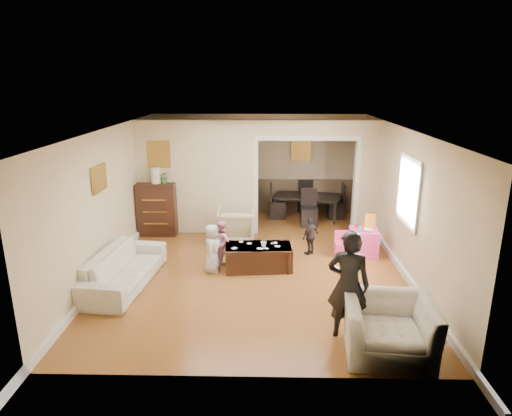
{
  "coord_description": "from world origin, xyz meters",
  "views": [
    {
      "loc": [
        0.18,
        -8.08,
        3.46
      ],
      "look_at": [
        0.0,
        0.2,
        1.05
      ],
      "focal_mm": 31.16,
      "sensor_mm": 36.0,
      "label": 1
    }
  ],
  "objects_px": {
    "coffee_cup": "(264,244)",
    "child_kneel_a": "(212,248)",
    "child_toddler": "(310,236)",
    "armchair_back": "(236,225)",
    "cyan_cup": "(360,228)",
    "sofa": "(124,268)",
    "play_table": "(363,242)",
    "coffee_table": "(258,257)",
    "adult_person": "(348,285)",
    "dresser": "(158,209)",
    "table_lamp": "(155,175)",
    "dining_table": "(307,207)",
    "armchair_front": "(389,328)",
    "child_kneel_b": "(223,242)"
  },
  "relations": [
    {
      "from": "cyan_cup",
      "to": "adult_person",
      "type": "bearing_deg",
      "value": -104.53
    },
    {
      "from": "child_kneel_a",
      "to": "child_toddler",
      "type": "distance_m",
      "value": 2.1
    },
    {
      "from": "armchair_back",
      "to": "table_lamp",
      "type": "height_order",
      "value": "table_lamp"
    },
    {
      "from": "coffee_table",
      "to": "cyan_cup",
      "type": "bearing_deg",
      "value": 19.6
    },
    {
      "from": "play_table",
      "to": "coffee_table",
      "type": "bearing_deg",
      "value": -160.06
    },
    {
      "from": "dresser",
      "to": "adult_person",
      "type": "xyz_separation_m",
      "value": [
        3.6,
        -4.2,
        0.18
      ]
    },
    {
      "from": "sofa",
      "to": "armchair_back",
      "type": "xyz_separation_m",
      "value": [
        1.8,
        2.2,
        0.06
      ]
    },
    {
      "from": "coffee_table",
      "to": "dining_table",
      "type": "relative_size",
      "value": 0.73
    },
    {
      "from": "armchair_front",
      "to": "coffee_table",
      "type": "xyz_separation_m",
      "value": [
        -1.74,
        2.66,
        -0.14
      ]
    },
    {
      "from": "coffee_cup",
      "to": "adult_person",
      "type": "distance_m",
      "value": 2.52
    },
    {
      "from": "table_lamp",
      "to": "coffee_cup",
      "type": "bearing_deg",
      "value": -38.98
    },
    {
      "from": "adult_person",
      "to": "play_table",
      "type": "bearing_deg",
      "value": -91.53
    },
    {
      "from": "cyan_cup",
      "to": "child_toddler",
      "type": "relative_size",
      "value": 0.1
    },
    {
      "from": "dresser",
      "to": "play_table",
      "type": "height_order",
      "value": "dresser"
    },
    {
      "from": "dresser",
      "to": "play_table",
      "type": "bearing_deg",
      "value": -14.43
    },
    {
      "from": "sofa",
      "to": "armchair_front",
      "type": "distance_m",
      "value": 4.49
    },
    {
      "from": "sofa",
      "to": "child_kneel_b",
      "type": "bearing_deg",
      "value": -51.58
    },
    {
      "from": "table_lamp",
      "to": "child_kneel_a",
      "type": "height_order",
      "value": "table_lamp"
    },
    {
      "from": "coffee_cup",
      "to": "child_kneel_a",
      "type": "bearing_deg",
      "value": -173.99
    },
    {
      "from": "sofa",
      "to": "table_lamp",
      "type": "xyz_separation_m",
      "value": [
        -0.02,
        2.66,
        1.08
      ]
    },
    {
      "from": "armchair_back",
      "to": "child_toddler",
      "type": "bearing_deg",
      "value": 153.93
    },
    {
      "from": "dresser",
      "to": "table_lamp",
      "type": "height_order",
      "value": "table_lamp"
    },
    {
      "from": "coffee_table",
      "to": "child_kneel_b",
      "type": "xyz_separation_m",
      "value": [
        -0.7,
        0.3,
        0.19
      ]
    },
    {
      "from": "sofa",
      "to": "child_kneel_a",
      "type": "distance_m",
      "value": 1.59
    },
    {
      "from": "dresser",
      "to": "child_kneel_a",
      "type": "relative_size",
      "value": 1.31
    },
    {
      "from": "armchair_back",
      "to": "child_kneel_a",
      "type": "distance_m",
      "value": 1.66
    },
    {
      "from": "armchair_front",
      "to": "child_kneel_b",
      "type": "bearing_deg",
      "value": 135.08
    },
    {
      "from": "sofa",
      "to": "play_table",
      "type": "height_order",
      "value": "sofa"
    },
    {
      "from": "dresser",
      "to": "play_table",
      "type": "distance_m",
      "value": 4.64
    },
    {
      "from": "play_table",
      "to": "child_kneel_b",
      "type": "relative_size",
      "value": 0.65
    },
    {
      "from": "armchair_back",
      "to": "play_table",
      "type": "xyz_separation_m",
      "value": [
        2.65,
        -0.7,
        -0.1
      ]
    },
    {
      "from": "coffee_table",
      "to": "sofa",
      "type": "bearing_deg",
      "value": -162.54
    },
    {
      "from": "armchair_back",
      "to": "cyan_cup",
      "type": "xyz_separation_m",
      "value": [
        2.55,
        -0.75,
        0.21
      ]
    },
    {
      "from": "child_kneel_a",
      "to": "adult_person",
      "type": "bearing_deg",
      "value": -130.71
    },
    {
      "from": "sofa",
      "to": "cyan_cup",
      "type": "bearing_deg",
      "value": -65.56
    },
    {
      "from": "armchair_front",
      "to": "dresser",
      "type": "relative_size",
      "value": 0.94
    },
    {
      "from": "child_kneel_a",
      "to": "child_kneel_b",
      "type": "xyz_separation_m",
      "value": [
        0.15,
        0.45,
        -0.03
      ]
    },
    {
      "from": "table_lamp",
      "to": "child_kneel_a",
      "type": "bearing_deg",
      "value": -54.29
    },
    {
      "from": "sofa",
      "to": "dresser",
      "type": "distance_m",
      "value": 2.67
    },
    {
      "from": "armchair_front",
      "to": "play_table",
      "type": "xyz_separation_m",
      "value": [
        0.4,
        3.44,
        -0.1
      ]
    },
    {
      "from": "sofa",
      "to": "armchair_back",
      "type": "distance_m",
      "value": 2.85
    },
    {
      "from": "play_table",
      "to": "coffee_cup",
      "type": "bearing_deg",
      "value": -157.94
    },
    {
      "from": "coffee_table",
      "to": "child_kneel_b",
      "type": "relative_size",
      "value": 1.45
    },
    {
      "from": "cyan_cup",
      "to": "adult_person",
      "type": "height_order",
      "value": "adult_person"
    },
    {
      "from": "armchair_back",
      "to": "cyan_cup",
      "type": "distance_m",
      "value": 2.67
    },
    {
      "from": "child_kneel_a",
      "to": "play_table",
      "type": "bearing_deg",
      "value": -68.24
    },
    {
      "from": "dining_table",
      "to": "coffee_cup",
      "type": "bearing_deg",
      "value": -93.73
    },
    {
      "from": "armchair_back",
      "to": "coffee_table",
      "type": "distance_m",
      "value": 1.57
    },
    {
      "from": "play_table",
      "to": "dining_table",
      "type": "relative_size",
      "value": 0.33
    },
    {
      "from": "play_table",
      "to": "cyan_cup",
      "type": "distance_m",
      "value": 0.33
    }
  ]
}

